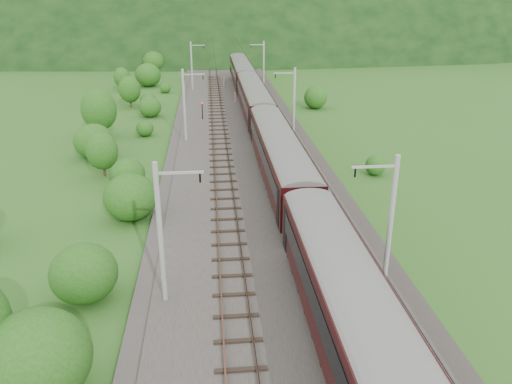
{
  "coord_description": "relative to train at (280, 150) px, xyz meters",
  "views": [
    {
      "loc": [
        -3.4,
        -23.73,
        16.11
      ],
      "look_at": [
        -0.25,
        9.67,
        2.6
      ],
      "focal_mm": 35.0,
      "sensor_mm": 36.0,
      "label": 1
    }
  ],
  "objects": [
    {
      "name": "ground",
      "position": [
        -2.4,
        -16.13,
        -3.69
      ],
      "size": [
        600.0,
        600.0,
        0.0
      ],
      "primitive_type": "plane",
      "color": "#28571B",
      "rests_on": "ground"
    },
    {
      "name": "railbed",
      "position": [
        -2.4,
        -6.13,
        -3.54
      ],
      "size": [
        14.0,
        220.0,
        0.3
      ],
      "primitive_type": "cube",
      "color": "#38332D",
      "rests_on": "ground"
    },
    {
      "name": "track_left",
      "position": [
        -4.8,
        -6.13,
        -3.32
      ],
      "size": [
        2.4,
        220.0,
        0.27
      ],
      "color": "brown",
      "rests_on": "railbed"
    },
    {
      "name": "track_right",
      "position": [
        -0.0,
        -6.13,
        -3.32
      ],
      "size": [
        2.4,
        220.0,
        0.27
      ],
      "color": "brown",
      "rests_on": "railbed"
    },
    {
      "name": "catenary_left",
      "position": [
        -8.52,
        15.87,
        0.81
      ],
      "size": [
        2.54,
        192.28,
        8.0
      ],
      "color": "gray",
      "rests_on": "railbed"
    },
    {
      "name": "catenary_right",
      "position": [
        3.72,
        15.87,
        0.81
      ],
      "size": [
        2.54,
        192.28,
        8.0
      ],
      "color": "gray",
      "rests_on": "railbed"
    },
    {
      "name": "overhead_wires",
      "position": [
        -2.4,
        -6.13,
        3.41
      ],
      "size": [
        4.83,
        198.0,
        0.03
      ],
      "color": "black",
      "rests_on": "ground"
    },
    {
      "name": "mountain_main",
      "position": [
        -2.4,
        243.87,
        -3.69
      ],
      "size": [
        504.0,
        360.0,
        244.0
      ],
      "primitive_type": "ellipsoid",
      "color": "black",
      "rests_on": "ground"
    },
    {
      "name": "mountain_ridge",
      "position": [
        -122.4,
        283.87,
        -3.69
      ],
      "size": [
        336.0,
        280.0,
        132.0
      ],
      "primitive_type": "ellipsoid",
      "color": "black",
      "rests_on": "ground"
    },
    {
      "name": "train",
      "position": [
        0.0,
        0.0,
        0.0
      ],
      "size": [
        3.14,
        175.21,
        5.46
      ],
      "color": "black",
      "rests_on": "ground"
    },
    {
      "name": "hazard_post_near",
      "position": [
        -3.03,
        50.34,
        -2.56
      ],
      "size": [
        0.18,
        0.18,
        1.66
      ],
      "primitive_type": "cylinder",
      "color": "red",
      "rests_on": "railbed"
    },
    {
      "name": "hazard_post_far",
      "position": [
        -1.82,
        36.59,
        -2.63
      ],
      "size": [
        0.16,
        0.16,
        1.52
      ],
      "primitive_type": "cylinder",
      "color": "red",
      "rests_on": "railbed"
    },
    {
      "name": "signal",
      "position": [
        -6.77,
        25.85,
        -2.06
      ],
      "size": [
        0.25,
        0.25,
        2.27
      ],
      "color": "black",
      "rests_on": "railbed"
    },
    {
      "name": "vegetation_left",
      "position": [
        -16.17,
        5.52,
        -1.43
      ],
      "size": [
        13.8,
        147.75,
        5.83
      ],
      "color": "#234612",
      "rests_on": "ground"
    },
    {
      "name": "vegetation_right",
      "position": [
        9.15,
        -3.6,
        -2.36
      ],
      "size": [
        5.41,
        92.7,
        3.04
      ],
      "color": "#234612",
      "rests_on": "ground"
    }
  ]
}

